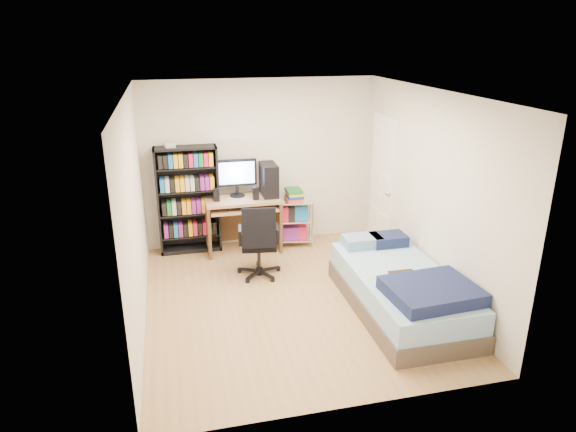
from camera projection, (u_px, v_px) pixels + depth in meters
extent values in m
cube|color=#A78353|center=(291.00, 301.00, 6.35)|extent=(3.50, 4.00, 0.04)
cube|color=white|center=(292.00, 91.00, 5.49)|extent=(3.50, 4.00, 0.04)
cube|color=white|center=(260.00, 163.00, 7.77)|extent=(3.50, 0.04, 2.50)
cube|color=white|center=(352.00, 281.00, 4.07)|extent=(3.50, 0.04, 2.50)
cube|color=white|center=(133.00, 215.00, 5.54)|extent=(0.04, 4.00, 2.50)
cube|color=white|center=(431.00, 193.00, 6.31)|extent=(0.04, 4.00, 2.50)
cube|color=black|center=(188.00, 200.00, 7.52)|extent=(0.89, 0.30, 1.59)
cube|color=black|center=(191.00, 235.00, 7.70)|extent=(0.83, 0.28, 0.02)
cube|color=#CF1B41|center=(190.00, 228.00, 7.66)|extent=(0.77, 0.24, 0.19)
cube|color=black|center=(189.00, 213.00, 7.59)|extent=(0.83, 0.28, 0.02)
cube|color=blue|center=(189.00, 206.00, 7.54)|extent=(0.77, 0.24, 0.19)
cube|color=black|center=(188.00, 190.00, 7.47)|extent=(0.83, 0.28, 0.02)
cube|color=gold|center=(187.00, 183.00, 7.42)|extent=(0.77, 0.24, 0.19)
cube|color=black|center=(186.00, 167.00, 7.35)|extent=(0.83, 0.28, 0.02)
cube|color=#1A792F|center=(186.00, 160.00, 7.30)|extent=(0.77, 0.24, 0.19)
cube|color=silver|center=(170.00, 145.00, 7.20)|extent=(0.14, 0.12, 0.07)
cube|color=tan|center=(242.00, 199.00, 7.55)|extent=(1.09, 0.60, 0.04)
cube|color=#3D2D21|center=(208.00, 228.00, 7.57)|extent=(0.04, 0.60, 0.77)
cube|color=#3D2D21|center=(277.00, 223.00, 7.80)|extent=(0.04, 0.60, 0.77)
cube|color=#3D2D21|center=(240.00, 218.00, 7.93)|extent=(1.05, 0.03, 0.71)
cube|color=tan|center=(243.00, 208.00, 7.50)|extent=(0.98, 0.49, 0.03)
cube|color=black|center=(244.00, 207.00, 7.47)|extent=(0.48, 0.16, 0.03)
cube|color=black|center=(237.00, 173.00, 7.52)|extent=(0.59, 0.05, 0.39)
cube|color=#CCE1FF|center=(237.00, 173.00, 7.49)|extent=(0.52, 0.01, 0.33)
cube|color=black|center=(269.00, 180.00, 7.60)|extent=(0.22, 0.46, 0.48)
cube|color=black|center=(216.00, 195.00, 7.38)|extent=(0.09, 0.09, 0.19)
cube|color=black|center=(256.00, 193.00, 7.45)|extent=(0.09, 0.09, 0.19)
cylinder|color=black|center=(259.00, 257.00, 6.91)|extent=(0.05, 0.05, 0.36)
cube|color=black|center=(259.00, 244.00, 6.85)|extent=(0.51, 0.51, 0.08)
cube|color=black|center=(259.00, 228.00, 6.55)|extent=(0.45, 0.19, 0.52)
cube|color=black|center=(240.00, 235.00, 6.78)|extent=(0.08, 0.29, 0.21)
cube|color=black|center=(277.00, 234.00, 6.82)|extent=(0.08, 0.29, 0.21)
cylinder|color=silver|center=(278.00, 227.00, 7.70)|extent=(0.02, 0.02, 0.72)
cylinder|color=silver|center=(313.00, 226.00, 7.73)|extent=(0.02, 0.02, 0.72)
cylinder|color=silver|center=(277.00, 219.00, 8.05)|extent=(0.02, 0.02, 0.72)
cylinder|color=silver|center=(310.00, 218.00, 8.08)|extent=(0.02, 0.02, 0.72)
cube|color=silver|center=(294.00, 238.00, 7.98)|extent=(0.58, 0.45, 0.02)
cube|color=silver|center=(295.00, 219.00, 7.87)|extent=(0.58, 0.45, 0.02)
cube|color=silver|center=(295.00, 201.00, 7.77)|extent=(0.58, 0.45, 0.02)
cube|color=#C0451B|center=(295.00, 195.00, 7.74)|extent=(0.27, 0.32, 0.16)
cube|color=brown|center=(400.00, 301.00, 6.08)|extent=(1.08, 2.16, 0.22)
cube|color=#99C2E4|center=(401.00, 283.00, 6.00)|extent=(1.04, 2.12, 0.26)
cube|color=#161E44|center=(432.00, 292.00, 5.40)|extent=(0.97, 0.82, 0.15)
cube|color=#92B4CF|center=(362.00, 241.00, 6.69)|extent=(0.49, 0.32, 0.14)
cube|color=#161E44|center=(388.00, 239.00, 6.74)|extent=(0.45, 0.32, 0.14)
cube|color=#462716|center=(404.00, 275.00, 5.90)|extent=(0.30, 0.24, 0.02)
cube|color=white|center=(383.00, 183.00, 7.62)|extent=(0.05, 0.80, 2.00)
sphere|color=silver|center=(388.00, 193.00, 7.33)|extent=(0.08, 0.08, 0.08)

